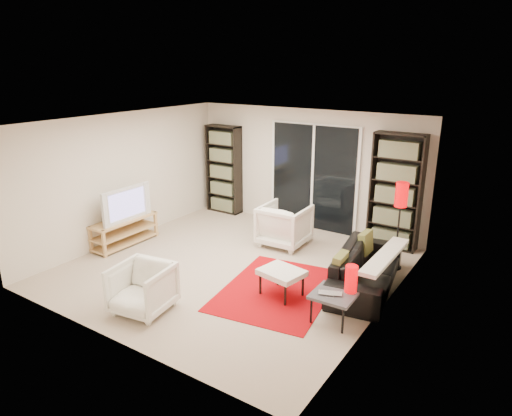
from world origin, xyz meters
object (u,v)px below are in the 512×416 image
Objects in this scene: armchair_back at (284,225)px; armchair_front at (142,288)px; sofa at (366,268)px; floor_lamp at (401,203)px; tv_stand at (125,231)px; bookshelf_right at (396,192)px; side_table at (334,296)px; bookshelf_left at (224,169)px; ottoman at (282,273)px.

armchair_back reaches higher than armchair_front.
floor_lamp is (0.18, 0.88, 0.83)m from sofa.
tv_stand is 0.90× the size of floor_lamp.
bookshelf_right reaches higher than side_table.
armchair_front is at bearing -67.16° from bookshelf_left.
side_table is at bearing -95.06° from floor_lamp.
bookshelf_right is at bearing 74.50° from ottoman.
armchair_front is at bearing -116.98° from bookshelf_right.
floor_lamp is (4.53, 1.74, 0.86)m from tv_stand.
armchair_front reaches higher than sofa.
side_table is (0.16, -2.94, -0.69)m from bookshelf_right.
floor_lamp is at bearing -20.32° from sofa.
bookshelf_right reaches higher than ottoman.
tv_stand is at bearing 175.89° from side_table.
bookshelf_left is 2.74m from tv_stand.
bookshelf_right is 2.08m from armchair_back.
bookshelf_left is 4.54m from armchair_front.
ottoman is at bearing -41.29° from bookshelf_left.
bookshelf_left is 2.62× the size of armchair_front.
tv_stand is 1.76× the size of armchair_front.
side_table is (0.92, -0.22, 0.01)m from ottoman.
bookshelf_right is at bearing 93.20° from side_table.
sofa is 1.23m from floor_lamp.
armchair_back reaches higher than ottoman.
bookshelf_right is 0.95m from floor_lamp.
armchair_back is (2.15, -1.00, -0.59)m from bookshelf_left.
bookshelf_left is 2.45m from armchair_back.
armchair_front is (-2.27, -2.37, 0.04)m from sofa.
tv_stand is 3.44m from ottoman.
tv_stand reaches higher than ottoman.
armchair_back reaches higher than side_table.
sofa is (4.02, -1.77, -0.68)m from bookshelf_left.
bookshelf_right is 3.02m from side_table.
floor_lamp is at bearing 21.00° from tv_stand.
armchair_front is 4.15m from floor_lamp.
tv_stand is at bearing 178.45° from ottoman.
tv_stand is 4.93m from floor_lamp.
side_table is at bearing -86.80° from bookshelf_right.
ottoman is at bearing -105.50° from bookshelf_right.
floor_lamp is (4.20, -0.89, 0.15)m from bookshelf_left.
bookshelf_left is at bearing 104.16° from armchair_front.
tv_stand is (-4.19, -2.63, -0.79)m from bookshelf_right.
bookshelf_left is 1.33× the size of floor_lamp.
bookshelf_left is 1.49× the size of tv_stand.
floor_lamp is (2.04, 0.12, 0.74)m from armchair_back.
sofa is 3.28m from armchair_front.
bookshelf_left reaches higher than tv_stand.
armchair_front is at bearing 80.50° from armchair_back.
armchair_back is 1.14× the size of armchair_front.
bookshelf_left is 5.01m from side_table.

